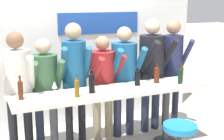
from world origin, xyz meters
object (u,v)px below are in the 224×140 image
person_center_right (124,70)px  person_far_right (172,61)px  person_left (45,82)px  person_center (103,77)px  person_center_left (74,70)px  person_right (152,63)px  bar_stool (179,140)px  wine_bottle_2 (92,82)px  wine_bottle_5 (137,77)px  wine_bottle_4 (181,72)px  person_far_left (18,81)px  wine_bottle_1 (157,74)px  wine_bottle_0 (20,89)px  tasting_table (114,99)px  wine_bottle_3 (180,75)px  wine_glass_0 (54,85)px  wine_bottle_6 (77,87)px

person_center_right → person_far_right: size_ratio=0.96×
person_left → person_center: (0.85, -0.04, -0.00)m
person_center_left → person_right: person_right is taller
person_left → person_center_left: size_ratio=0.89×
bar_stool → wine_bottle_2: 1.31m
person_center_right → person_far_right: (0.93, 0.08, 0.06)m
person_center_left → person_center_right: (0.77, -0.05, -0.06)m
wine_bottle_5 → wine_bottle_4: bearing=-4.2°
person_left → person_center_right: (1.20, -0.06, 0.08)m
bar_stool → person_center_left: bearing=126.1°
person_far_left → wine_bottle_1: size_ratio=5.97×
wine_bottle_0 → wine_bottle_5: (1.59, -0.00, -0.01)m
person_far_left → wine_bottle_5: (1.57, -0.40, -0.01)m
tasting_table → person_right: 1.05m
tasting_table → wine_bottle_5: (0.38, 0.05, 0.26)m
wine_bottle_3 → wine_glass_0: (-1.78, 0.20, -0.00)m
person_left → person_center: bearing=-2.4°
person_center → wine_bottle_3: person_center is taller
tasting_table → person_left: 1.00m
person_center_left → person_far_right: bearing=10.0°
bar_stool → wine_bottle_2: size_ratio=2.00×
person_left → wine_bottle_3: (1.80, -0.64, 0.07)m
bar_stool → wine_bottle_5: 1.05m
wine_bottle_0 → wine_bottle_3: size_ratio=1.06×
bar_stool → wine_bottle_4: (0.55, 0.77, 0.64)m
person_far_right → wine_bottle_3: bearing=-109.5°
person_far_left → person_center_left: size_ratio=0.95×
wine_bottle_2 → wine_bottle_3: wine_bottle_2 is taller
person_right → wine_bottle_3: size_ratio=6.56×
wine_bottle_3 → wine_bottle_5: size_ratio=1.10×
tasting_table → wine_bottle_0: 1.25m
wine_bottle_3 → wine_bottle_4: bearing=49.4°
person_center → wine_bottle_3: (0.95, -0.61, 0.08)m
person_left → person_center: person_left is taller
wine_bottle_1 → wine_bottle_5: wine_bottle_1 is taller
wine_bottle_2 → wine_bottle_4: (1.42, 0.03, -0.01)m
person_far_right → wine_bottle_3: (-0.32, -0.66, -0.07)m
person_center_right → wine_bottle_3: person_center_right is taller
tasting_table → person_far_right: bearing=22.7°
person_left → wine_bottle_0: 0.62m
person_center_left → wine_bottle_2: (0.06, -0.54, -0.05)m
person_center → person_far_right: person_far_right is taller
person_left → tasting_table: bearing=-32.5°
bar_stool → person_right: size_ratio=0.34×
bar_stool → wine_bottle_5: size_ratio=2.46×
person_far_right → wine_bottle_6: size_ratio=6.41×
bar_stool → person_left: bearing=136.3°
bar_stool → wine_glass_0: bearing=147.3°
wine_glass_0 → person_left: bearing=93.7°
wine_bottle_3 → wine_bottle_5: 0.63m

